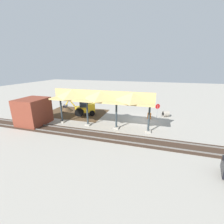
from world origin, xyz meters
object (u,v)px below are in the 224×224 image
(stop_sign, at_px, (158,108))
(brick_utility_building, at_px, (33,111))
(concrete_pipe, at_px, (166,114))
(traffic_barrel, at_px, (149,116))
(backhoe, at_px, (84,108))

(stop_sign, height_order, brick_utility_building, brick_utility_building)
(stop_sign, bearing_deg, concrete_pipe, -127.90)
(stop_sign, distance_m, concrete_pipe, 2.55)
(concrete_pipe, distance_m, brick_utility_building, 19.89)
(stop_sign, relative_size, traffic_barrel, 2.68)
(brick_utility_building, xyz_separation_m, traffic_barrel, (-15.43, -6.74, -1.35))
(backhoe, xyz_separation_m, concrete_pipe, (-12.92, -2.93, -0.82))
(stop_sign, distance_m, brick_utility_building, 17.90)
(backhoe, bearing_deg, traffic_barrel, -173.92)
(backhoe, height_order, traffic_barrel, backhoe)
(brick_utility_building, bearing_deg, backhoe, -131.50)
(brick_utility_building, bearing_deg, stop_sign, -157.59)
(concrete_pipe, bearing_deg, brick_utility_building, 25.56)
(traffic_barrel, bearing_deg, concrete_pipe, -143.69)
(concrete_pipe, bearing_deg, backhoe, 12.78)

